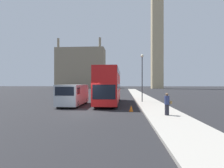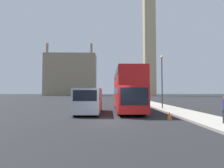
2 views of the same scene
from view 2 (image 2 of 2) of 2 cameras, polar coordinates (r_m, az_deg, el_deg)
name	(u,v)px [view 2 (image 2 of 2)]	position (r m, az deg, el deg)	size (l,w,h in m)	color
ground_plane	(114,121)	(12.20, 0.56, -12.00)	(300.00, 300.00, 0.00)	black
sidewalk_strip	(208,120)	(13.96, 28.80, -10.17)	(3.01, 120.00, 0.15)	#9E998E
clock_tower	(149,28)	(93.13, 12.02, 17.39)	(5.77, 5.94, 65.89)	tan
building_block_distant	(71,75)	(96.44, -13.27, 2.90)	(26.67, 10.47, 26.94)	gray
red_double_decker_bus	(127,89)	(18.67, 4.93, -1.55)	(2.44, 10.83, 4.17)	red
white_van	(89,100)	(16.33, -7.51, -5.20)	(2.19, 5.79, 2.30)	#B2B7BC
street_lamp	(162,74)	(20.72, 15.99, 3.24)	(0.36, 0.36, 5.99)	#38383D
traffic_cone	(169,116)	(13.46, 18.24, -9.79)	(0.36, 0.36, 0.55)	orange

